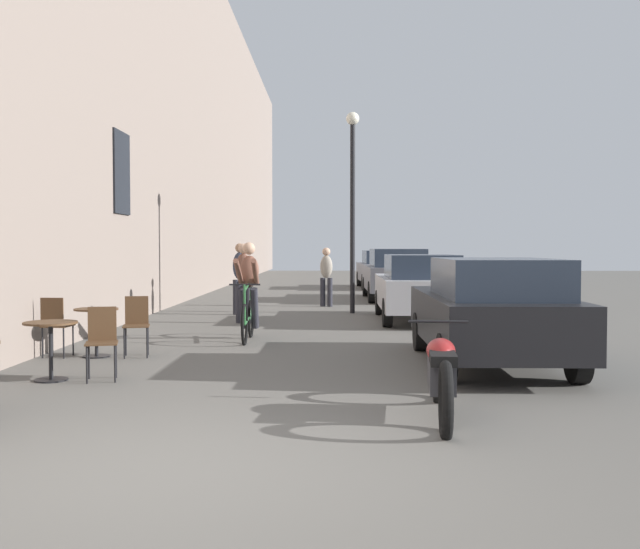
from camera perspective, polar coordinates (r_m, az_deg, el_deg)
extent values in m
plane|color=#5B5954|center=(5.67, -11.36, -14.63)|extent=(88.00, 88.00, 0.00)
cube|color=gray|center=(20.31, -12.61, 14.44)|extent=(0.50, 68.00, 11.92)
cube|color=black|center=(15.78, -15.18, 7.64)|extent=(0.04, 1.10, 1.70)
cylinder|color=black|center=(9.59, -20.20, -7.70)|extent=(0.40, 0.40, 0.02)
cylinder|color=black|center=(9.54, -20.23, -5.64)|extent=(0.05, 0.05, 0.67)
cylinder|color=#4C331E|center=(9.50, -20.26, -3.55)|extent=(0.64, 0.64, 0.02)
cylinder|color=black|center=(9.18, -15.68, -6.72)|extent=(0.02, 0.02, 0.45)
cylinder|color=black|center=(9.20, -17.70, -6.73)|extent=(0.02, 0.02, 0.45)
cylinder|color=black|center=(9.50, -15.60, -6.42)|extent=(0.02, 0.02, 0.45)
cylinder|color=black|center=(9.52, -17.55, -6.43)|extent=(0.02, 0.02, 0.45)
cube|color=#4C331E|center=(9.32, -16.65, -5.14)|extent=(0.46, 0.46, 0.02)
cube|color=#4C331E|center=(9.47, -16.60, -3.69)|extent=(0.34, 0.10, 0.42)
cylinder|color=black|center=(11.40, -16.99, -6.10)|extent=(0.40, 0.40, 0.02)
cylinder|color=black|center=(11.35, -17.01, -4.36)|extent=(0.05, 0.05, 0.67)
cylinder|color=#4C331E|center=(11.32, -17.03, -2.60)|extent=(0.64, 0.64, 0.02)
cylinder|color=black|center=(11.03, -13.32, -5.21)|extent=(0.02, 0.02, 0.45)
cylinder|color=black|center=(11.05, -15.00, -5.21)|extent=(0.02, 0.02, 0.45)
cylinder|color=black|center=(11.35, -13.25, -5.00)|extent=(0.02, 0.02, 0.45)
cylinder|color=black|center=(11.37, -14.88, -5.00)|extent=(0.02, 0.02, 0.45)
cube|color=#4C331E|center=(11.17, -14.12, -3.91)|extent=(0.45, 0.45, 0.02)
cube|color=#4C331E|center=(11.33, -14.08, -2.71)|extent=(0.34, 0.09, 0.42)
cylinder|color=black|center=(11.77, -20.11, -4.82)|extent=(0.02, 0.02, 0.45)
cylinder|color=black|center=(11.64, -18.67, -4.88)|extent=(0.02, 0.02, 0.45)
cylinder|color=black|center=(11.48, -20.81, -5.00)|extent=(0.02, 0.02, 0.45)
cylinder|color=black|center=(11.35, -19.33, -5.07)|extent=(0.02, 0.02, 0.45)
cube|color=#4C331E|center=(11.53, -19.75, -3.78)|extent=(0.41, 0.41, 0.02)
cube|color=#4C331E|center=(11.35, -20.14, -2.77)|extent=(0.34, 0.05, 0.42)
torus|color=black|center=(12.27, -5.90, -3.92)|extent=(0.06, 0.71, 0.71)
torus|color=black|center=(13.31, -5.40, -3.44)|extent=(0.06, 0.71, 0.71)
cylinder|color=#2D6B38|center=(13.20, -5.45, -2.25)|extent=(0.04, 0.21, 0.58)
cylinder|color=#2D6B38|center=(12.68, -5.68, -0.91)|extent=(0.04, 0.82, 0.14)
cylinder|color=#2D6B38|center=(12.27, -5.89, -2.35)|extent=(0.04, 0.09, 0.67)
cylinder|color=#2D6B38|center=(12.81, -5.63, -3.48)|extent=(0.05, 1.00, 0.12)
cylinder|color=black|center=(12.27, -5.88, -0.78)|extent=(0.52, 0.03, 0.03)
ellipsoid|color=black|center=(13.09, -5.49, -0.90)|extent=(0.12, 0.24, 0.06)
ellipsoid|color=brown|center=(12.99, -5.53, 0.29)|extent=(0.34, 0.35, 0.59)
sphere|color=tan|center=(12.95, -5.56, 2.03)|extent=(0.22, 0.22, 0.22)
cylinder|color=#26262D|center=(12.95, -5.12, -2.63)|extent=(0.13, 0.40, 0.75)
cylinder|color=#26262D|center=(12.97, -6.00, -2.62)|extent=(0.13, 0.40, 0.75)
cylinder|color=brown|center=(12.59, -5.07, 0.20)|extent=(0.11, 0.75, 0.48)
cylinder|color=brown|center=(12.62, -6.36, 0.20)|extent=(0.10, 0.75, 0.48)
cylinder|color=#26262D|center=(15.70, -6.32, -2.27)|extent=(0.14, 0.14, 0.83)
cylinder|color=#26262D|center=(15.65, -5.61, -2.28)|extent=(0.14, 0.14, 0.83)
ellipsoid|color=brown|center=(15.63, -5.98, 0.44)|extent=(0.37, 0.28, 0.66)
sphere|color=tan|center=(15.62, -5.98, 2.01)|extent=(0.22, 0.22, 0.22)
cylinder|color=#26262D|center=(17.64, -6.57, -1.77)|extent=(0.14, 0.14, 0.84)
cylinder|color=#26262D|center=(17.61, -5.93, -1.77)|extent=(0.14, 0.14, 0.84)
ellipsoid|color=#2D3342|center=(17.59, -6.26, 0.67)|extent=(0.35, 0.25, 0.66)
sphere|color=#A57A5B|center=(17.58, -6.27, 2.07)|extent=(0.22, 0.22, 0.22)
cylinder|color=#26262D|center=(19.90, 0.78, -1.39)|extent=(0.14, 0.14, 0.78)
cylinder|color=#26262D|center=(19.94, 0.21, -1.38)|extent=(0.14, 0.14, 0.78)
ellipsoid|color=#9E9384|center=(19.89, 0.50, 0.62)|extent=(0.38, 0.30, 0.62)
sphere|color=tan|center=(19.88, 0.50, 1.79)|extent=(0.22, 0.22, 0.22)
cylinder|color=black|center=(17.92, 2.55, 4.32)|extent=(0.12, 0.12, 4.60)
sphere|color=silver|center=(18.17, 2.56, 12.03)|extent=(0.32, 0.32, 0.32)
cube|color=black|center=(10.37, 13.00, -3.38)|extent=(1.75, 4.16, 0.68)
cube|color=#283342|center=(9.84, 13.61, -0.25)|extent=(1.46, 2.25, 0.50)
cylinder|color=black|center=(11.63, 7.82, -4.42)|extent=(0.20, 0.60, 0.60)
cylinder|color=black|center=(11.91, 15.35, -4.32)|extent=(0.20, 0.60, 0.60)
cylinder|color=black|center=(8.93, 9.81, -6.44)|extent=(0.20, 0.60, 0.60)
cylinder|color=black|center=(9.29, 19.46, -6.20)|extent=(0.20, 0.60, 0.60)
cube|color=#B7B7BC|center=(16.29, 7.66, -1.36)|extent=(1.72, 4.11, 0.67)
cube|color=#283342|center=(15.77, 7.87, 0.64)|extent=(1.44, 2.22, 0.50)
cylinder|color=black|center=(17.59, 4.67, -2.18)|extent=(0.19, 0.59, 0.59)
cylinder|color=black|center=(17.75, 9.66, -2.16)|extent=(0.19, 0.59, 0.59)
cylinder|color=black|center=(14.90, 5.27, -2.97)|extent=(0.19, 0.59, 0.59)
cylinder|color=black|center=(15.09, 11.15, -2.94)|extent=(0.19, 0.59, 0.59)
cube|color=#595960|center=(22.62, 5.90, -0.25)|extent=(1.87, 4.41, 0.72)
cube|color=#283342|center=(22.08, 6.04, 1.31)|extent=(1.55, 2.39, 0.53)
cylinder|color=black|center=(24.02, 3.60, -0.95)|extent=(0.21, 0.64, 0.63)
cylinder|color=black|center=(24.17, 7.52, -0.95)|extent=(0.21, 0.64, 0.63)
cylinder|color=black|center=(21.13, 4.05, -1.39)|extent=(0.21, 0.64, 0.63)
cylinder|color=black|center=(21.30, 8.49, -1.38)|extent=(0.21, 0.64, 0.63)
cube|color=#595960|center=(28.91, 4.81, 0.21)|extent=(1.86, 4.21, 0.68)
cube|color=#283342|center=(28.40, 4.92, 1.37)|extent=(1.52, 2.29, 0.50)
cylinder|color=black|center=(30.22, 3.07, -0.34)|extent=(0.21, 0.61, 0.60)
cylinder|color=black|center=(30.37, 6.02, -0.33)|extent=(0.21, 0.61, 0.60)
cylinder|color=black|center=(27.49, 3.47, -0.59)|extent=(0.21, 0.61, 0.60)
cylinder|color=black|center=(27.65, 6.71, -0.58)|extent=(0.21, 0.61, 0.60)
torus|color=black|center=(7.94, 9.13, -7.52)|extent=(0.15, 0.70, 0.69)
torus|color=black|center=(6.51, 9.77, -9.67)|extent=(0.16, 0.71, 0.70)
cube|color=#333338|center=(7.21, 9.42, -7.71)|extent=(0.31, 0.78, 0.28)
ellipsoid|color=maroon|center=(7.27, 9.39, -5.87)|extent=(0.33, 0.54, 0.24)
cube|color=black|center=(6.90, 9.56, -6.47)|extent=(0.28, 0.46, 0.10)
cylinder|color=black|center=(7.76, 9.19, -3.64)|extent=(0.62, 0.09, 0.03)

